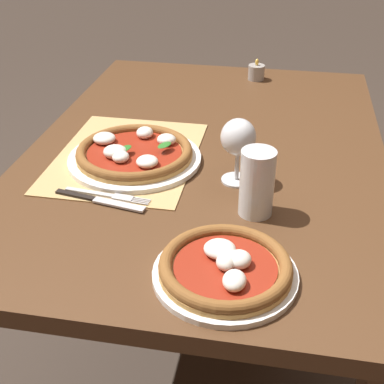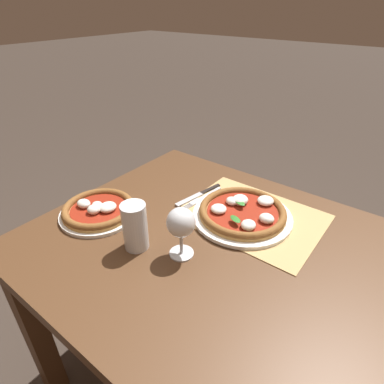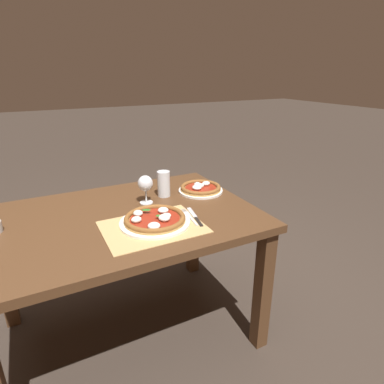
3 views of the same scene
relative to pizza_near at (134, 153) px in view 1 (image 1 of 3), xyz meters
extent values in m
plane|color=#382D26|center=(-0.12, 0.16, -0.76)|extent=(24.00, 24.00, 0.00)
cube|color=#4C301C|center=(-0.12, 0.16, -0.04)|extent=(1.32, 0.91, 0.04)
cube|color=#4C301C|center=(-0.72, -0.23, -0.41)|extent=(0.07, 0.07, 0.70)
cube|color=#4C301C|center=(-0.72, 0.56, -0.41)|extent=(0.07, 0.07, 0.70)
cube|color=tan|center=(-0.02, -0.03, -0.02)|extent=(0.45, 0.34, 0.00)
cylinder|color=white|center=(0.00, 0.00, -0.01)|extent=(0.33, 0.33, 0.01)
cylinder|color=tan|center=(0.00, 0.00, 0.00)|extent=(0.29, 0.29, 0.01)
torus|color=brown|center=(0.00, 0.00, 0.01)|extent=(0.29, 0.29, 0.02)
cylinder|color=maroon|center=(0.00, 0.00, 0.00)|extent=(0.23, 0.23, 0.00)
ellipsoid|color=silver|center=(-0.09, 0.00, 0.02)|extent=(0.05, 0.04, 0.03)
ellipsoid|color=silver|center=(0.05, -0.02, 0.01)|extent=(0.04, 0.04, 0.03)
ellipsoid|color=silver|center=(-0.06, 0.07, 0.02)|extent=(0.05, 0.05, 0.03)
ellipsoid|color=silver|center=(0.03, -0.04, 0.02)|extent=(0.05, 0.06, 0.03)
ellipsoid|color=silver|center=(0.06, 0.05, 0.01)|extent=(0.05, 0.05, 0.03)
ellipsoid|color=silver|center=(-0.04, -0.09, 0.02)|extent=(0.06, 0.06, 0.03)
ellipsoid|color=#286B23|center=(-0.01, 0.07, 0.02)|extent=(0.05, 0.04, 0.00)
ellipsoid|color=#286B23|center=(0.02, -0.02, 0.02)|extent=(0.05, 0.04, 0.00)
cylinder|color=white|center=(0.39, 0.28, -0.02)|extent=(0.26, 0.26, 0.01)
cylinder|color=tan|center=(0.39, 0.28, -0.01)|extent=(0.24, 0.24, 0.01)
torus|color=brown|center=(0.39, 0.28, 0.00)|extent=(0.24, 0.24, 0.02)
cylinder|color=maroon|center=(0.39, 0.28, 0.00)|extent=(0.18, 0.18, 0.00)
ellipsoid|color=silver|center=(0.40, 0.28, 0.01)|extent=(0.04, 0.03, 0.03)
ellipsoid|color=silver|center=(0.44, 0.30, 0.01)|extent=(0.05, 0.04, 0.03)
ellipsoid|color=silver|center=(0.36, 0.26, 0.01)|extent=(0.05, 0.06, 0.03)
ellipsoid|color=silver|center=(0.38, 0.30, 0.01)|extent=(0.04, 0.04, 0.03)
cylinder|color=silver|center=(0.05, 0.26, -0.02)|extent=(0.07, 0.07, 0.00)
cylinder|color=silver|center=(0.05, 0.26, 0.01)|extent=(0.01, 0.01, 0.06)
ellipsoid|color=silver|center=(0.05, 0.26, 0.09)|extent=(0.08, 0.08, 0.08)
ellipsoid|color=#C17019|center=(0.05, 0.26, 0.08)|extent=(0.07, 0.07, 0.05)
cylinder|color=silver|center=(0.18, 0.31, 0.05)|extent=(0.07, 0.07, 0.15)
cylinder|color=black|center=(0.18, 0.31, 0.04)|extent=(0.07, 0.07, 0.12)
cylinder|color=silver|center=(0.18, 0.31, 0.10)|extent=(0.07, 0.07, 0.02)
cube|color=#B7B7BC|center=(0.17, -0.06, -0.02)|extent=(0.02, 0.12, 0.00)
cube|color=#B7B7BC|center=(0.18, 0.02, -0.02)|extent=(0.03, 0.05, 0.00)
cylinder|color=#B7B7BC|center=(0.19, 0.06, -0.02)|extent=(0.01, 0.04, 0.00)
cylinder|color=#B7B7BC|center=(0.19, 0.07, -0.02)|extent=(0.01, 0.04, 0.00)
cylinder|color=#B7B7BC|center=(0.18, 0.07, -0.02)|extent=(0.01, 0.04, 0.00)
cylinder|color=#B7B7BC|center=(0.17, 0.07, -0.02)|extent=(0.01, 0.04, 0.00)
cube|color=black|center=(0.19, -0.08, -0.02)|extent=(0.03, 0.10, 0.01)
cube|color=#B7B7BC|center=(0.21, 0.02, -0.02)|extent=(0.04, 0.12, 0.00)
cylinder|color=gray|center=(-0.66, 0.25, 0.00)|extent=(0.06, 0.06, 0.05)
cylinder|color=silver|center=(-0.66, 0.25, -0.01)|extent=(0.04, 0.04, 0.03)
ellipsoid|color=#F9C64C|center=(-0.66, 0.25, 0.04)|extent=(0.01, 0.01, 0.02)
camera|label=1|loc=(1.13, 0.35, 0.60)|focal=50.00mm
camera|label=2|loc=(-0.40, 0.79, 0.61)|focal=30.00mm
camera|label=3|loc=(-0.46, -1.28, 0.65)|focal=30.00mm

